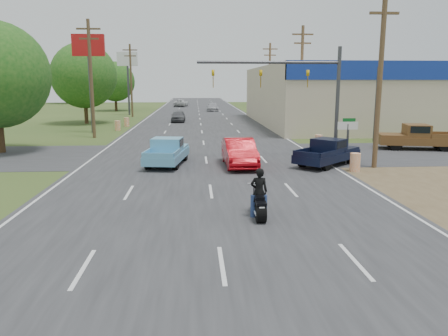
{
  "coord_description": "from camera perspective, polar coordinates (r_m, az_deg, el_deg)",
  "views": [
    {
      "loc": [
        -0.66,
        -10.79,
        4.74
      ],
      "look_at": [
        0.51,
        6.78,
        1.3
      ],
      "focal_mm": 35.0,
      "sensor_mm": 36.0,
      "label": 1
    }
  ],
  "objects": [
    {
      "name": "blue_pickup",
      "position": [
        25.84,
        -7.39,
        2.19
      ],
      "size": [
        2.54,
        5.0,
        1.59
      ],
      "rotation": [
        0.0,
        0.0,
        -0.15
      ],
      "color": "black",
      "rests_on": "ground"
    },
    {
      "name": "utility_pole_1",
      "position": [
        25.88,
        19.75,
        11.7
      ],
      "size": [
        2.0,
        0.28,
        10.0
      ],
      "color": "#4C3823",
      "rests_on": "ground"
    },
    {
      "name": "tree_5",
      "position": [
        110.15,
        12.62,
        11.39
      ],
      "size": [
        7.98,
        7.98,
        9.88
      ],
      "color": "#422D19",
      "rests_on": "ground"
    },
    {
      "name": "barrel_2",
      "position": [
        45.67,
        -13.73,
        5.41
      ],
      "size": [
        0.56,
        0.56,
        1.0
      ],
      "primitive_type": "cylinder",
      "color": "orange",
      "rests_on": "ground"
    },
    {
      "name": "distant_car_silver",
      "position": [
        75.47,
        -1.53,
        7.96
      ],
      "size": [
        1.9,
        4.65,
        1.35
      ],
      "primitive_type": "imported",
      "rotation": [
        0.0,
        0.0,
        -0.0
      ],
      "color": "#B0AFB4",
      "rests_on": "ground"
    },
    {
      "name": "brown_pickup",
      "position": [
        34.49,
        23.75,
        3.75
      ],
      "size": [
        5.78,
        3.25,
        1.81
      ],
      "rotation": [
        0.0,
        0.0,
        1.35
      ],
      "color": "black",
      "rests_on": "ground"
    },
    {
      "name": "distant_car_white",
      "position": [
        90.02,
        -5.63,
        8.43
      ],
      "size": [
        3.08,
        5.35,
        1.4
      ],
      "primitive_type": "imported",
      "rotation": [
        0.0,
        0.0,
        2.99
      ],
      "color": "silver",
      "rests_on": "ground"
    },
    {
      "name": "street_name_sign",
      "position": [
        28.12,
        15.93,
        4.24
      ],
      "size": [
        0.8,
        0.08,
        2.61
      ],
      "color": "#3F3F44",
      "rests_on": "ground"
    },
    {
      "name": "barrel_1",
      "position": [
        32.85,
        12.27,
        3.39
      ],
      "size": [
        0.56,
        0.56,
        1.0
      ],
      "primitive_type": "cylinder",
      "color": "orange",
      "rests_on": "ground"
    },
    {
      "name": "motorcycle",
      "position": [
        15.63,
        4.59,
        -4.77
      ],
      "size": [
        0.67,
        2.17,
        1.1
      ],
      "rotation": [
        0.0,
        0.0,
        -0.02
      ],
      "color": "black",
      "rests_on": "ground"
    },
    {
      "name": "utility_pole_3",
      "position": [
        60.65,
        5.97,
        11.54
      ],
      "size": [
        2.0,
        0.28,
        10.0
      ],
      "color": "#4C3823",
      "rests_on": "ground"
    },
    {
      "name": "pole_sign_left_far",
      "position": [
        67.56,
        -12.49,
        12.86
      ],
      "size": [
        3.0,
        0.35,
        9.2
      ],
      "color": "#3F3F44",
      "rests_on": "ground"
    },
    {
      "name": "pole_sign_left_near",
      "position": [
        43.98,
        -17.23,
        13.74
      ],
      "size": [
        3.0,
        0.35,
        9.2
      ],
      "color": "#3F3F44",
      "rests_on": "ground"
    },
    {
      "name": "utility_pole_2",
      "position": [
        43.02,
        10.08,
        11.66
      ],
      "size": [
        2.0,
        0.28,
        10.0
      ],
      "color": "#4C3823",
      "rests_on": "ground"
    },
    {
      "name": "barrel_3",
      "position": [
        49.56,
        -12.6,
        5.88
      ],
      "size": [
        0.56,
        0.56,
        1.0
      ],
      "primitive_type": "cylinder",
      "color": "orange",
      "rests_on": "ground"
    },
    {
      "name": "cross_road",
      "position": [
        29.19,
        -2.45,
        1.72
      ],
      "size": [
        120.0,
        10.0,
        0.02
      ],
      "primitive_type": "cube",
      "color": "#2D2D30",
      "rests_on": "ground"
    },
    {
      "name": "distant_car_grey",
      "position": [
        54.47,
        -6.0,
        6.75
      ],
      "size": [
        1.75,
        4.18,
        1.41
      ],
      "primitive_type": "imported",
      "rotation": [
        0.0,
        0.0,
        -0.02
      ],
      "color": "#535458",
      "rests_on": "ground"
    },
    {
      "name": "ground",
      "position": [
        11.81,
        -0.27,
        -12.62
      ],
      "size": [
        200.0,
        200.0,
        0.0
      ],
      "primitive_type": "plane",
      "color": "#2F461C",
      "rests_on": "ground"
    },
    {
      "name": "rider",
      "position": [
        15.59,
        4.58,
        -3.44
      ],
      "size": [
        0.63,
        0.42,
        1.7
      ],
      "primitive_type": "imported",
      "rotation": [
        0.0,
        0.0,
        3.12
      ],
      "color": "black",
      "rests_on": "ground"
    },
    {
      "name": "tree_2",
      "position": [
        77.98,
        -14.05,
        10.89
      ],
      "size": [
        6.72,
        6.72,
        8.32
      ],
      "color": "#422D19",
      "rests_on": "ground"
    },
    {
      "name": "red_convertible",
      "position": [
        25.13,
        2.02,
        2.01
      ],
      "size": [
        1.82,
        4.87,
        1.59
      ],
      "primitive_type": "imported",
      "rotation": [
        0.0,
        0.0,
        0.03
      ],
      "color": "#9E070E",
      "rests_on": "ground"
    },
    {
      "name": "main_road",
      "position": [
        51.02,
        -3.05,
        5.72
      ],
      "size": [
        15.0,
        180.0,
        0.02
      ],
      "primitive_type": "cube",
      "color": "#2D2D30",
      "rests_on": "ground"
    },
    {
      "name": "signal_mast",
      "position": [
        28.54,
        9.51,
        11.03
      ],
      "size": [
        9.12,
        0.4,
        7.0
      ],
      "color": "#3F3F44",
      "rests_on": "ground"
    },
    {
      "name": "dirt_verge",
      "position": [
        24.31,
        24.97,
        -1.23
      ],
      "size": [
        8.0,
        18.0,
        0.01
      ],
      "primitive_type": "cube",
      "color": "brown",
      "rests_on": "ground"
    },
    {
      "name": "navy_pickup",
      "position": [
        26.15,
        13.48,
        2.06
      ],
      "size": [
        4.67,
        4.57,
        1.57
      ],
      "rotation": [
        0.0,
        0.0,
        -0.81
      ],
      "color": "black",
      "rests_on": "ground"
    },
    {
      "name": "tree_1",
      "position": [
        54.34,
        -17.83,
        11.42
      ],
      "size": [
        7.56,
        7.56,
        9.36
      ],
      "color": "#422D19",
      "rests_on": "ground"
    },
    {
      "name": "utility_pole_6",
      "position": [
        63.42,
        -12.05,
        11.34
      ],
      "size": [
        2.0,
        0.28,
        10.0
      ],
      "color": "#4C3823",
      "rests_on": "ground"
    },
    {
      "name": "tree_6",
      "position": [
        109.8,
        -19.7,
        11.35
      ],
      "size": [
        8.82,
        8.82,
        10.92
      ],
      "color": "#422D19",
      "rests_on": "ground"
    },
    {
      "name": "lane_sign",
      "position": [
        26.48,
        15.82,
        4.48
      ],
      "size": [
        1.2,
        0.08,
        2.52
      ],
      "color": "#3F3F44",
      "rests_on": "ground"
    },
    {
      "name": "utility_pole_5",
      "position": [
        39.79,
        -16.98,
        11.42
      ],
      "size": [
        2.0,
        0.28,
        10.0
      ],
      "color": "#4C3823",
      "rests_on": "ground"
    },
    {
      "name": "barrel_0",
      "position": [
        24.75,
        16.75,
        0.72
      ],
      "size": [
        0.56,
        0.56,
        1.0
      ],
      "primitive_type": "cylinder",
      "color": "orange",
      "rests_on": "ground"
    }
  ]
}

